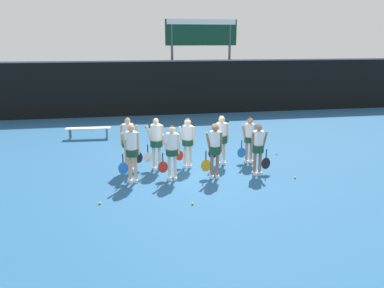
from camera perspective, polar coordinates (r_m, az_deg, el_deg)
The scene contains 20 objects.
ground_plane at distance 12.21m, azimuth 0.17°, elevation -4.30°, with size 140.00×140.00×0.00m, color #235684.
fence_windscreen at distance 21.34m, azimuth -4.57°, elevation 8.54°, with size 60.00×0.08×3.07m.
scoreboard at distance 22.41m, azimuth 1.42°, elevation 15.62°, with size 4.17×0.15×5.28m.
bench_courtside at distance 16.85m, azimuth -15.52°, elevation 2.18°, with size 1.92×0.48×0.47m.
player_0 at distance 11.22m, azimuth -9.19°, elevation -0.63°, with size 0.66×0.36×1.79m.
player_1 at distance 11.30m, azimuth -3.12°, elevation -0.53°, with size 0.66×0.37×1.71m.
player_2 at distance 11.46m, azimuth 3.47°, elevation -0.33°, with size 0.65×0.36×1.72m.
player_3 at distance 11.92m, azimuth 10.08°, elevation -0.24°, with size 0.65×0.37×1.63m.
player_4 at distance 12.28m, azimuth -9.65°, elevation 0.72°, with size 0.69×0.41×1.76m.
player_5 at distance 12.25m, azimuth -5.49°, elevation 0.71°, with size 0.67×0.40×1.72m.
player_6 at distance 12.40m, azimuth -0.70°, elevation 0.88°, with size 0.64×0.37×1.68m.
player_7 at distance 12.75m, azimuth 4.48°, elevation 1.27°, with size 0.70×0.41×1.70m.
player_8 at distance 13.05m, azimuth 8.71°, elevation 1.20°, with size 0.64×0.36×1.62m.
tennis_ball_0 at distance 13.53m, azimuth -5.10°, elevation -2.19°, with size 0.07×0.07×0.07m, color #CCE033.
tennis_ball_1 at distance 12.07m, azimuth 15.43°, elevation -4.96°, with size 0.06×0.06×0.06m, color #CCE033.
tennis_ball_2 at distance 14.09m, azimuth 10.13°, elevation -1.65°, with size 0.07×0.07×0.07m, color #CCE033.
tennis_ball_3 at distance 10.19m, azimuth -13.87°, elevation -8.73°, with size 0.07×0.07×0.07m, color #CCE033.
tennis_ball_4 at distance 14.35m, azimuth 12.78°, elevation -1.48°, with size 0.07×0.07×0.07m, color #CCE033.
tennis_ball_5 at distance 13.51m, azimuth -5.85°, elevation -2.25°, with size 0.07×0.07×0.07m, color #CCE033.
tennis_ball_6 at distance 9.87m, azimuth 0.09°, elevation -9.07°, with size 0.07×0.07×0.07m, color #CCE033.
Camera 1 is at (-2.05, -11.30, 4.15)m, focal length 35.00 mm.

